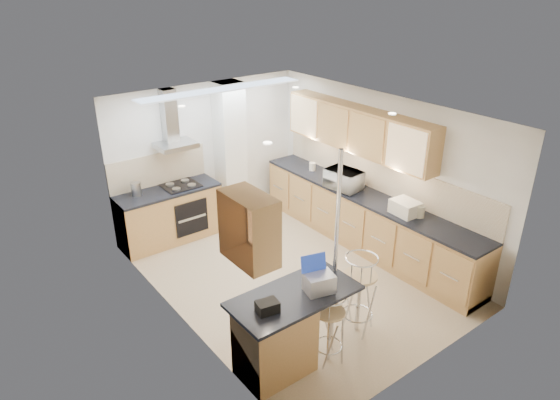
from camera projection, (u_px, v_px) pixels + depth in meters
ground at (292, 274)px, 7.53m from camera, size 4.80×4.80×0.00m
room_shell at (294, 167)px, 7.34m from camera, size 3.64×4.84×2.51m
right_counter at (364, 220)px, 8.17m from camera, size 0.63×4.40×0.92m
back_counter at (170, 215)px, 8.34m from camera, size 1.70×0.63×0.92m
peninsula at (294, 328)px, 5.67m from camera, size 1.47×0.72×0.94m
microwave at (344, 179)px, 8.12m from camera, size 0.46×0.62×0.32m
laptop at (319, 283)px, 5.49m from camera, size 0.36×0.31×0.22m
bag at (267, 307)px, 5.17m from camera, size 0.25×0.20×0.12m
bar_stool_near at (329, 328)px, 5.70m from camera, size 0.42×0.42×0.91m
bar_stool_end at (359, 294)px, 6.16m from camera, size 0.62×0.62×1.08m
jar_a at (347, 184)px, 8.14m from camera, size 0.14×0.14×0.17m
jar_b at (312, 166)px, 8.91m from camera, size 0.13×0.13×0.14m
jar_c at (420, 211)px, 7.21m from camera, size 0.18×0.18×0.18m
jar_d at (408, 206)px, 7.44m from camera, size 0.12×0.12×0.13m
bread_bin at (405, 208)px, 7.29m from camera, size 0.34×0.42×0.21m
kettle at (136, 189)px, 7.90m from camera, size 0.16×0.16×0.22m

